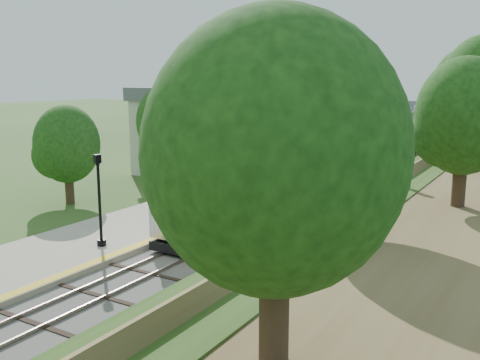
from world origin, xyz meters
The scene contains 9 objects.
trackbed centered at (2.00, 60.00, 0.07)m, with size 9.50×170.00×0.28m.
platform centered at (-5.20, 16.00, 0.19)m, with size 6.40×68.00×0.38m, color gray.
yellow_stripe centered at (-2.35, 16.00, 0.39)m, with size 0.55×68.00×0.01m, color gold.
station_building centered at (-14.00, 30.00, 4.09)m, with size 8.60×6.60×8.00m.
signal_gantry centered at (2.47, 54.99, 4.82)m, with size 8.40×0.38×6.20m.
trees_behind_platform centered at (-11.17, 20.67, 4.53)m, with size 7.82×53.32×7.21m.
train centered at (0.00, 72.62, 2.37)m, with size 3.17×126.82×4.66m.
lamppost_far centered at (-3.89, 9.32, 2.48)m, with size 0.47×0.47×4.71m.
signal_farside centered at (6.20, 21.53, 4.32)m, with size 0.38×0.30×6.88m.
Camera 1 is at (15.71, -9.57, 8.81)m, focal length 40.00 mm.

